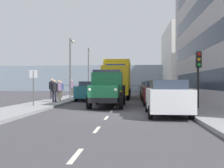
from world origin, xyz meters
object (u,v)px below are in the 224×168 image
Objects in this scene: car_maroon_kerbside_1 at (156,92)px; lamp_post_promenade at (71,62)px; pedestrian_strolling at (59,89)px; street_sign at (33,81)px; truck_vintage_green at (107,89)px; car_white_kerbside_near at (167,97)px; car_teal_oppositeside_0 at (89,90)px; car_navy_oppositeside_1 at (100,89)px; pedestrian_by_lamp at (52,87)px; lorry_cargo_yellow at (118,78)px; pedestrian_with_bag at (61,88)px; car_grey_kerbside_2 at (151,90)px; traffic_light_near at (198,67)px; pedestrian_near_railing at (54,89)px; car_black_kerbside_3 at (148,89)px; pedestrian_in_dark_coat at (72,86)px; lamp_post_far at (89,66)px; car_red_oppositeside_2 at (106,88)px.

lamp_post_promenade is at bearing -34.77° from car_maroon_kerbside_1.
pedestrian_strolling is 0.74× the size of street_sign.
truck_vintage_green is 1.40× the size of car_white_kerbside_near.
street_sign reaches higher than car_teal_oppositeside_0.
car_navy_oppositeside_1 is 8.32m from pedestrian_by_lamp.
car_maroon_kerbside_1 is at bearing 169.67° from pedestrian_strolling.
lorry_cargo_yellow is 5.11× the size of pedestrian_with_bag.
traffic_light_near reaches higher than car_grey_kerbside_2.
pedestrian_with_bag is at bearing 17.26° from lorry_cargo_yellow.
car_grey_kerbside_2 is 2.28× the size of pedestrian_near_railing.
car_maroon_kerbside_1 is 8.57m from street_sign.
car_maroon_kerbside_1 is at bearing -158.03° from street_sign.
street_sign reaches higher than car_white_kerbside_near.
car_black_kerbside_3 is 2.62× the size of pedestrian_strolling.
car_maroon_kerbside_1 is 5.38m from car_grey_kerbside_2.
pedestrian_by_lamp is at bearing 14.62° from car_teal_oppositeside_0.
street_sign is (2.25, 13.70, 0.79)m from car_navy_oppositeside_1.
car_maroon_kerbside_1 is at bearing 136.95° from pedestrian_in_dark_coat.
lamp_post_far is at bearing -78.82° from car_teal_oppositeside_0.
car_red_oppositeside_2 is 8.70m from pedestrian_in_dark_coat.
car_teal_oppositeside_0 is (5.66, -3.66, -0.00)m from car_maroon_kerbside_1.
truck_vintage_green is 1.76× the size of traffic_light_near.
car_teal_oppositeside_0 is 2.44× the size of pedestrian_in_dark_coat.
pedestrian_by_lamp reaches higher than pedestrian_in_dark_coat.
car_red_oppositeside_2 is at bearing -62.19° from car_grey_kerbside_2.
car_white_kerbside_near is at bearing 130.85° from truck_vintage_green.
lorry_cargo_yellow reaches higher than car_grey_kerbside_2.
truck_vintage_green is at bearing 116.98° from pedestrian_in_dark_coat.
pedestrian_in_dark_coat is 11.08m from street_sign.
street_sign is at bearing 83.54° from pedestrian_near_railing.
pedestrian_strolling is (7.75, -7.39, 0.23)m from car_white_kerbside_near.
car_navy_oppositeside_1 and car_red_oppositeside_2 have the same top height.
car_teal_oppositeside_0 is at bearing -32.89° from car_maroon_kerbside_1.
street_sign is (0.34, 2.97, 0.56)m from pedestrian_near_railing.
car_red_oppositeside_2 is 1.81× the size of street_sign.
car_black_kerbside_3 is 0.74× the size of lamp_post_promenade.
car_white_kerbside_near is 11.36m from car_grey_kerbside_2.
truck_vintage_green is 3.41× the size of pedestrian_strolling.
pedestrian_with_bag is at bearing -74.97° from pedestrian_strolling.
car_grey_kerbside_2 is at bearing 127.83° from lamp_post_far.
pedestrian_in_dark_coat is at bearing -87.38° from street_sign.
lorry_cargo_yellow is 5.79m from pedestrian_with_bag.
pedestrian_in_dark_coat is (8.42, -2.49, 0.33)m from car_grey_kerbside_2.
car_white_kerbside_near is 0.91× the size of car_teal_oppositeside_0.
truck_vintage_green is 0.69× the size of lorry_cargo_yellow.
pedestrian_near_railing is 0.92× the size of pedestrian_by_lamp.
lorry_cargo_yellow is 8.29m from pedestrian_near_railing.
pedestrian_with_bag is at bearing -92.67° from pedestrian_by_lamp.
lamp_post_far is at bearing -92.71° from pedestrian_in_dark_coat.
lamp_post_promenade is at bearing 91.04° from lamp_post_far.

